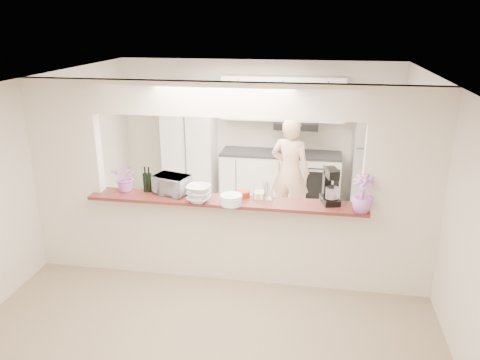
% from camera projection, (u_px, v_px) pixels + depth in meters
% --- Properties ---
extents(floor, '(6.00, 6.00, 0.00)m').
position_uv_depth(floor, '(227.00, 276.00, 6.08)').
color(floor, tan).
rests_on(floor, ground).
extents(tile_overlay, '(5.00, 2.90, 0.01)m').
position_uv_depth(tile_overlay, '(245.00, 226.00, 7.52)').
color(tile_overlay, silver).
rests_on(tile_overlay, floor).
extents(partition, '(5.00, 0.15, 2.50)m').
position_uv_depth(partition, '(226.00, 168.00, 5.59)').
color(partition, white).
rests_on(partition, floor).
extents(bar_counter, '(3.40, 0.38, 1.09)m').
position_uv_depth(bar_counter, '(226.00, 236.00, 5.89)').
color(bar_counter, white).
rests_on(bar_counter, floor).
extents(kitchen_cabinets, '(3.15, 0.62, 2.25)m').
position_uv_depth(kitchen_cabinets, '(245.00, 149.00, 8.33)').
color(kitchen_cabinets, silver).
rests_on(kitchen_cabinets, floor).
extents(refrigerator, '(0.75, 0.70, 1.70)m').
position_uv_depth(refrigerator, '(374.00, 163.00, 7.95)').
color(refrigerator, '#B3B3B9').
rests_on(refrigerator, floor).
extents(flower_left, '(0.33, 0.29, 0.37)m').
position_uv_depth(flower_left, '(126.00, 177.00, 5.91)').
color(flower_left, '#C769BD').
rests_on(flower_left, bar_counter).
extents(wine_bottle_a, '(0.07, 0.07, 0.33)m').
position_uv_depth(wine_bottle_a, '(146.00, 182.00, 5.91)').
color(wine_bottle_a, black).
rests_on(wine_bottle_a, bar_counter).
extents(wine_bottle_b, '(0.07, 0.07, 0.33)m').
position_uv_depth(wine_bottle_b, '(149.00, 182.00, 5.90)').
color(wine_bottle_b, black).
rests_on(wine_bottle_b, bar_counter).
extents(toaster_oven, '(0.49, 0.40, 0.24)m').
position_uv_depth(toaster_oven, '(172.00, 185.00, 5.84)').
color(toaster_oven, '#A5A5AA').
rests_on(toaster_oven, bar_counter).
extents(serving_bowls, '(0.31, 0.31, 0.20)m').
position_uv_depth(serving_bowls, '(198.00, 194.00, 5.58)').
color(serving_bowls, silver).
rests_on(serving_bowls, bar_counter).
extents(plate_stack_a, '(0.26, 0.26, 0.12)m').
position_uv_depth(plate_stack_a, '(231.00, 200.00, 5.51)').
color(plate_stack_a, white).
rests_on(plate_stack_a, bar_counter).
extents(plate_stack_b, '(0.26, 0.26, 0.09)m').
position_uv_depth(plate_stack_b, '(231.00, 201.00, 5.51)').
color(plate_stack_b, white).
rests_on(plate_stack_b, bar_counter).
extents(red_bowl, '(0.17, 0.17, 0.08)m').
position_uv_depth(red_bowl, '(243.00, 194.00, 5.75)').
color(red_bowl, maroon).
rests_on(red_bowl, bar_counter).
extents(tan_bowl, '(0.17, 0.17, 0.08)m').
position_uv_depth(tan_bowl, '(259.00, 195.00, 5.72)').
color(tan_bowl, tan).
rests_on(tan_bowl, bar_counter).
extents(utensil_caddy, '(0.24, 0.14, 0.22)m').
position_uv_depth(utensil_caddy, '(263.00, 192.00, 5.67)').
color(utensil_caddy, silver).
rests_on(utensil_caddy, bar_counter).
extents(stand_mixer, '(0.25, 0.33, 0.43)m').
position_uv_depth(stand_mixer, '(330.00, 187.00, 5.52)').
color(stand_mixer, black).
rests_on(stand_mixer, bar_counter).
extents(flower_right, '(0.25, 0.25, 0.44)m').
position_uv_depth(flower_right, '(363.00, 193.00, 5.26)').
color(flower_right, '#A361B5').
rests_on(flower_right, bar_counter).
extents(person, '(0.72, 0.57, 1.74)m').
position_uv_depth(person, '(290.00, 172.00, 7.40)').
color(person, '#DEAE90').
rests_on(person, floor).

